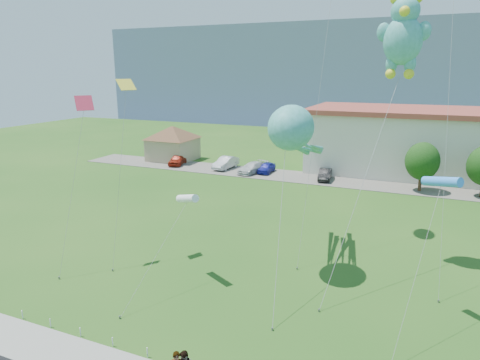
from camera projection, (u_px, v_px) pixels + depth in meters
name	position (u px, v px, depth m)	size (l,w,h in m)	color
ground	(181.00, 346.00, 20.61)	(160.00, 160.00, 0.00)	#1F4E16
parking_strip	(330.00, 180.00, 51.76)	(70.00, 6.00, 0.06)	#59544C
hill_ridge	(393.00, 72.00, 124.30)	(160.00, 50.00, 25.00)	slate
pavilion	(173.00, 140.00, 62.86)	(9.20, 9.20, 5.00)	tan
rope_fence	(166.00, 358.00, 19.40)	(26.05, 0.05, 0.50)	white
tree_near	(422.00, 161.00, 46.21)	(3.60, 3.60, 5.47)	#3F2B19
parked_car_red	(178.00, 160.00, 59.92)	(1.74, 4.31, 1.47)	#A12613
parked_car_silver	(226.00, 163.00, 57.60)	(1.66, 4.77, 1.57)	#ABACB1
parked_car_white	(252.00, 168.00, 55.07)	(1.93, 4.76, 1.38)	silver
parked_car_blue	(267.00, 168.00, 55.31)	(1.54, 3.83, 1.30)	navy
parked_car_black	(325.00, 174.00, 51.65)	(1.40, 4.02, 1.32)	black
octopus_kite	(296.00, 136.00, 27.52)	(2.88, 13.44, 10.89)	teal
teddy_bear_kite	(403.00, 34.00, 27.18)	(4.24, 10.48, 17.60)	teal
small_kite_white	(187.00, 199.00, 26.43)	(1.25, 7.03, 5.65)	white
small_kite_pink	(82.00, 122.00, 27.75)	(1.29, 4.33, 11.28)	#CE2D49
small_kite_cyan	(441.00, 183.00, 21.58)	(1.76, 6.82, 7.89)	#378EFA
small_kite_yellow	(125.00, 105.00, 28.76)	(1.41, 4.27, 12.41)	gold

